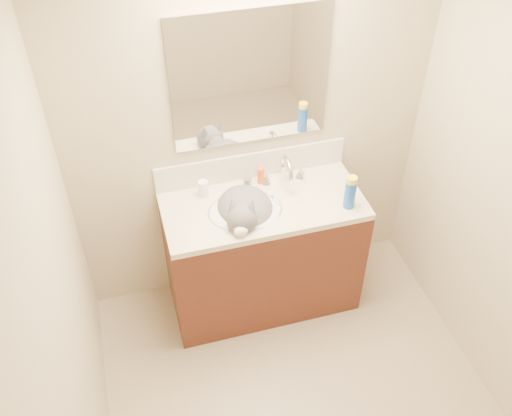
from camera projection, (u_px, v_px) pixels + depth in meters
room_shell at (334, 240)px, 2.26m from camera, size 2.24×2.54×2.52m
vanity_cabinet at (263, 256)px, 3.67m from camera, size 1.20×0.55×0.82m
counter_slab at (263, 206)px, 3.39m from camera, size 1.20×0.55×0.04m
basin at (245, 219)px, 3.38m from camera, size 0.45×0.36×0.14m
faucet at (286, 173)px, 3.45m from camera, size 0.28×0.20×0.21m
cat at (245, 212)px, 3.34m from camera, size 0.45×0.51×0.35m
backsplash at (252, 165)px, 3.51m from camera, size 1.20×0.02×0.18m
mirror at (251, 79)px, 3.11m from camera, size 0.90×0.02×0.80m
pill_bottle at (203, 189)px, 3.39m from camera, size 0.08×0.08×0.11m
pill_label at (204, 190)px, 3.40m from camera, size 0.08×0.08×0.04m
silver_jar at (248, 182)px, 3.48m from camera, size 0.06×0.06×0.06m
amber_bottle at (261, 175)px, 3.49m from camera, size 0.05×0.05×0.11m
toothbrush at (273, 197)px, 3.41m from camera, size 0.05×0.15×0.01m
toothbrush_head at (273, 197)px, 3.41m from camera, size 0.02×0.03×0.02m
spray_can at (350, 194)px, 3.30m from camera, size 0.08×0.08×0.18m
spray_cap at (352, 180)px, 3.23m from camera, size 0.08×0.08×0.04m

